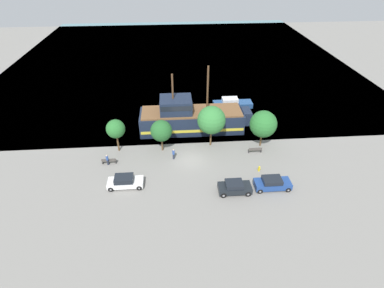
% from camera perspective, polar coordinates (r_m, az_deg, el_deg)
% --- Properties ---
extents(ground_plane, '(160.00, 160.00, 0.00)m').
position_cam_1_polar(ground_plane, '(40.45, -0.33, -3.02)').
color(ground_plane, gray).
extents(water_surface, '(80.00, 80.00, 0.00)m').
position_cam_1_polar(water_surface, '(80.02, -2.65, 16.32)').
color(water_surface, slate).
rests_on(water_surface, ground).
extents(pirate_ship, '(16.96, 4.84, 10.13)m').
position_cam_1_polar(pirate_ship, '(46.08, -0.29, 5.00)').
color(pirate_ship, '#192338').
rests_on(pirate_ship, water_surface).
extents(moored_boat_dockside, '(6.85, 2.18, 1.65)m').
position_cam_1_polar(moored_boat_dockside, '(54.03, 7.63, 7.67)').
color(moored_boat_dockside, navy).
rests_on(moored_boat_dockside, water_surface).
extents(parked_car_curb_front, '(4.21, 1.84, 1.45)m').
position_cam_1_polar(parked_car_curb_front, '(36.81, -12.64, -6.99)').
color(parked_car_curb_front, white).
rests_on(parked_car_curb_front, ground_plane).
extents(parked_car_curb_mid, '(3.84, 1.85, 1.49)m').
position_cam_1_polar(parked_car_curb_mid, '(35.48, 8.10, -8.16)').
color(parked_car_curb_mid, black).
rests_on(parked_car_curb_mid, ground_plane).
extents(parked_car_curb_rear, '(4.27, 1.85, 1.47)m').
position_cam_1_polar(parked_car_curb_rear, '(36.91, 15.05, -7.23)').
color(parked_car_curb_rear, navy).
rests_on(parked_car_curb_rear, ground_plane).
extents(fire_hydrant, '(0.42, 0.25, 0.76)m').
position_cam_1_polar(fire_hydrant, '(39.26, 12.67, -4.56)').
color(fire_hydrant, yellow).
rests_on(fire_hydrant, ground_plane).
extents(bench_promenade_east, '(1.86, 0.45, 0.85)m').
position_cam_1_polar(bench_promenade_east, '(41.02, -15.53, -3.10)').
color(bench_promenade_east, '#4C4742').
rests_on(bench_promenade_east, ground_plane).
extents(bench_promenade_west, '(1.85, 0.45, 0.85)m').
position_cam_1_polar(bench_promenade_west, '(42.47, 11.93, -1.09)').
color(bench_promenade_west, '#4C4742').
rests_on(bench_promenade_west, ground_plane).
extents(pedestrian_walking_near, '(0.32, 0.32, 1.55)m').
position_cam_1_polar(pedestrian_walking_near, '(40.25, -3.53, -1.92)').
color(pedestrian_walking_near, '#232838').
rests_on(pedestrian_walking_near, ground_plane).
extents(pedestrian_walking_far, '(0.32, 0.32, 1.56)m').
position_cam_1_polar(pedestrian_walking_far, '(40.68, -15.80, -2.90)').
color(pedestrian_walking_far, '#232838').
rests_on(pedestrian_walking_far, ground_plane).
extents(tree_row_east, '(2.56, 2.56, 4.83)m').
position_cam_1_polar(tree_row_east, '(41.56, -14.35, 2.79)').
color(tree_row_east, brown).
rests_on(tree_row_east, ground_plane).
extents(tree_row_mideast, '(2.96, 2.96, 4.66)m').
position_cam_1_polar(tree_row_mideast, '(40.76, -5.88, 2.51)').
color(tree_row_mideast, brown).
rests_on(tree_row_mideast, ground_plane).
extents(tree_row_midwest, '(3.92, 3.92, 6.07)m').
position_cam_1_polar(tree_row_midwest, '(41.29, 3.72, 4.57)').
color(tree_row_midwest, brown).
rests_on(tree_row_midwest, ground_plane).
extents(tree_row_west, '(3.76, 3.76, 5.44)m').
position_cam_1_polar(tree_row_west, '(42.49, 13.42, 3.71)').
color(tree_row_west, brown).
rests_on(tree_row_west, ground_plane).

